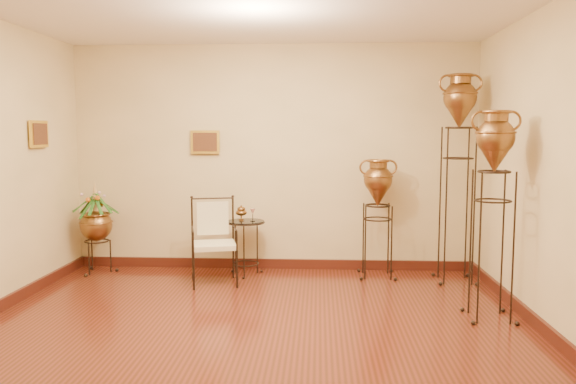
# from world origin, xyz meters

# --- Properties ---
(ground) EXTENTS (5.00, 5.00, 0.00)m
(ground) POSITION_xyz_m (0.00, 0.00, 0.00)
(ground) COLOR #5D2016
(ground) RESTS_ON ground
(room_shell) EXTENTS (5.02, 5.02, 2.81)m
(room_shell) POSITION_xyz_m (-0.01, 0.01, 1.73)
(room_shell) COLOR beige
(room_shell) RESTS_ON ground
(amphora_tall) EXTENTS (0.48, 0.48, 2.40)m
(amphora_tall) POSITION_xyz_m (2.15, 1.98, 1.22)
(amphora_tall) COLOR black
(amphora_tall) RESTS_ON ground
(amphora_mid) EXTENTS (0.49, 0.49, 1.94)m
(amphora_mid) POSITION_xyz_m (2.15, 0.65, 0.98)
(amphora_mid) COLOR black
(amphora_mid) RESTS_ON ground
(amphora_short) EXTENTS (0.55, 0.55, 1.43)m
(amphora_short) POSITION_xyz_m (1.27, 2.15, 0.71)
(amphora_short) COLOR black
(amphora_short) RESTS_ON ground
(planter_urn) EXTENTS (0.79, 0.79, 1.14)m
(planter_urn) POSITION_xyz_m (-2.15, 2.15, 0.64)
(planter_urn) COLOR black
(planter_urn) RESTS_ON ground
(armchair) EXTENTS (0.65, 0.63, 0.97)m
(armchair) POSITION_xyz_m (-0.61, 1.71, 0.49)
(armchair) COLOR black
(armchair) RESTS_ON ground
(side_table) EXTENTS (0.59, 0.59, 0.83)m
(side_table) POSITION_xyz_m (-0.31, 2.15, 0.34)
(side_table) COLOR black
(side_table) RESTS_ON ground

